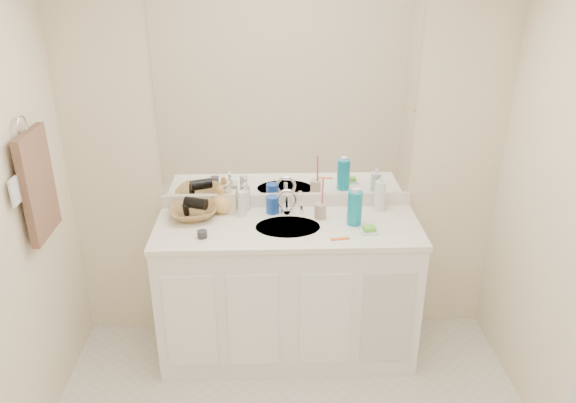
% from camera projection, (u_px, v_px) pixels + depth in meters
% --- Properties ---
extents(wall_back, '(2.60, 0.02, 2.40)m').
position_uv_depth(wall_back, '(286.00, 156.00, 3.32)').
color(wall_back, '#FEECC7').
rests_on(wall_back, floor).
extents(vanity_cabinet, '(1.50, 0.55, 0.85)m').
position_uv_depth(vanity_cabinet, '(288.00, 292.00, 3.39)').
color(vanity_cabinet, white).
rests_on(vanity_cabinet, floor).
extents(countertop, '(1.52, 0.57, 0.03)m').
position_uv_depth(countertop, '(288.00, 227.00, 3.21)').
color(countertop, white).
rests_on(countertop, vanity_cabinet).
extents(backsplash, '(1.52, 0.03, 0.08)m').
position_uv_depth(backsplash, '(286.00, 200.00, 3.42)').
color(backsplash, silver).
rests_on(backsplash, countertop).
extents(sink_basin, '(0.37, 0.37, 0.02)m').
position_uv_depth(sink_basin, '(288.00, 228.00, 3.19)').
color(sink_basin, beige).
rests_on(sink_basin, countertop).
extents(faucet, '(0.02, 0.02, 0.11)m').
position_uv_depth(faucet, '(287.00, 205.00, 3.32)').
color(faucet, silver).
rests_on(faucet, countertop).
extents(mirror, '(1.48, 0.01, 1.20)m').
position_uv_depth(mirror, '(286.00, 96.00, 3.17)').
color(mirror, white).
rests_on(mirror, wall_back).
extents(blue_mug, '(0.10, 0.10, 0.10)m').
position_uv_depth(blue_mug, '(273.00, 205.00, 3.33)').
color(blue_mug, '#173FA3').
rests_on(blue_mug, countertop).
extents(tan_cup, '(0.07, 0.07, 0.09)m').
position_uv_depth(tan_cup, '(320.00, 211.00, 3.26)').
color(tan_cup, tan).
rests_on(tan_cup, countertop).
extents(toothbrush, '(0.01, 0.04, 0.21)m').
position_uv_depth(toothbrush, '(323.00, 195.00, 3.22)').
color(toothbrush, '#DE3A6D').
rests_on(toothbrush, tan_cup).
extents(mouthwash_bottle, '(0.11, 0.11, 0.20)m').
position_uv_depth(mouthwash_bottle, '(355.00, 208.00, 3.17)').
color(mouthwash_bottle, '#0D89A6').
rests_on(mouthwash_bottle, countertop).
extents(clear_pump_bottle, '(0.09, 0.09, 0.18)m').
position_uv_depth(clear_pump_bottle, '(380.00, 196.00, 3.35)').
color(clear_pump_bottle, white).
rests_on(clear_pump_bottle, countertop).
extents(soap_dish, '(0.10, 0.08, 0.01)m').
position_uv_depth(soap_dish, '(369.00, 232.00, 3.11)').
color(soap_dish, white).
rests_on(soap_dish, countertop).
extents(green_soap, '(0.07, 0.05, 0.02)m').
position_uv_depth(green_soap, '(369.00, 228.00, 3.11)').
color(green_soap, '#67CA31').
rests_on(green_soap, soap_dish).
extents(orange_comb, '(0.11, 0.04, 0.00)m').
position_uv_depth(orange_comb, '(340.00, 239.00, 3.04)').
color(orange_comb, orange).
rests_on(orange_comb, countertop).
extents(dark_jar, '(0.07, 0.07, 0.04)m').
position_uv_depth(dark_jar, '(202.00, 234.00, 3.06)').
color(dark_jar, '#2C2B31').
rests_on(dark_jar, countertop).
extents(extra_white_bottle, '(0.05, 0.05, 0.15)m').
position_uv_depth(extra_white_bottle, '(242.00, 204.00, 3.28)').
color(extra_white_bottle, silver).
rests_on(extra_white_bottle, countertop).
extents(soap_bottle_white, '(0.08, 0.08, 0.17)m').
position_uv_depth(soap_bottle_white, '(245.00, 197.00, 3.36)').
color(soap_bottle_white, white).
rests_on(soap_bottle_white, countertop).
extents(soap_bottle_cream, '(0.09, 0.09, 0.19)m').
position_uv_depth(soap_bottle_cream, '(229.00, 197.00, 3.33)').
color(soap_bottle_cream, beige).
rests_on(soap_bottle_cream, countertop).
extents(soap_bottle_yellow, '(0.13, 0.13, 0.16)m').
position_uv_depth(soap_bottle_yellow, '(222.00, 200.00, 3.32)').
color(soap_bottle_yellow, '#E3AD58').
rests_on(soap_bottle_yellow, countertop).
extents(wicker_basket, '(0.32, 0.32, 0.07)m').
position_uv_depth(wicker_basket, '(193.00, 212.00, 3.28)').
color(wicker_basket, olive).
rests_on(wicker_basket, countertop).
extents(hair_dryer, '(0.15, 0.11, 0.07)m').
position_uv_depth(hair_dryer, '(196.00, 203.00, 3.26)').
color(hair_dryer, black).
rests_on(hair_dryer, wicker_basket).
extents(towel_ring, '(0.01, 0.11, 0.11)m').
position_uv_depth(towel_ring, '(22.00, 126.00, 2.66)').
color(towel_ring, silver).
rests_on(towel_ring, wall_left).
extents(hand_towel, '(0.04, 0.32, 0.55)m').
position_uv_depth(hand_towel, '(38.00, 185.00, 2.78)').
color(hand_towel, brown).
rests_on(hand_towel, towel_ring).
extents(switch_plate, '(0.01, 0.08, 0.13)m').
position_uv_depth(switch_plate, '(15.00, 191.00, 2.58)').
color(switch_plate, white).
rests_on(switch_plate, wall_left).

